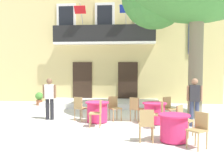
{
  "coord_description": "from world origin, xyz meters",
  "views": [
    {
      "loc": [
        1.0,
        -10.1,
        2.06
      ],
      "look_at": [
        -0.22,
        1.42,
        1.3
      ],
      "focal_mm": 43.11,
      "sensor_mm": 36.0,
      "label": 1
    }
  ],
  "objects_px": {
    "cafe_table_front": "(154,113)",
    "ground_planter_left": "(39,98)",
    "cafe_chair_front_0": "(159,113)",
    "pedestrian_mid_plaza": "(50,96)",
    "cafe_chair_near_tree_2": "(183,118)",
    "cafe_table_middle": "(97,112)",
    "cafe_chair_middle_2": "(97,112)",
    "cafe_table_near_tree": "(174,128)",
    "cafe_chair_near_tree_0": "(146,123)",
    "cafe_chair_front_2": "(136,107)",
    "cafe_chair_middle_1": "(80,107)",
    "cafe_chair_middle_0": "(114,106)",
    "cafe_chair_front_1": "(169,107)",
    "pedestrian_near_entrance": "(194,99)",
    "cafe_chair_near_tree_1": "(199,128)"
  },
  "relations": [
    {
      "from": "cafe_table_front",
      "to": "cafe_chair_middle_1",
      "type": "bearing_deg",
      "value": 174.83
    },
    {
      "from": "cafe_chair_middle_1",
      "to": "pedestrian_mid_plaza",
      "type": "bearing_deg",
      "value": 175.97
    },
    {
      "from": "cafe_chair_near_tree_1",
      "to": "ground_planter_left",
      "type": "relative_size",
      "value": 1.32
    },
    {
      "from": "cafe_chair_near_tree_1",
      "to": "cafe_chair_middle_0",
      "type": "bearing_deg",
      "value": 126.57
    },
    {
      "from": "cafe_chair_middle_2",
      "to": "cafe_chair_near_tree_2",
      "type": "bearing_deg",
      "value": -18.57
    },
    {
      "from": "cafe_chair_near_tree_1",
      "to": "cafe_chair_front_1",
      "type": "height_order",
      "value": "same"
    },
    {
      "from": "cafe_chair_near_tree_0",
      "to": "cafe_chair_front_2",
      "type": "xyz_separation_m",
      "value": [
        -0.34,
        2.75,
        0.0
      ]
    },
    {
      "from": "cafe_table_near_tree",
      "to": "ground_planter_left",
      "type": "distance_m",
      "value": 8.9
    },
    {
      "from": "cafe_chair_near_tree_1",
      "to": "cafe_chair_middle_0",
      "type": "relative_size",
      "value": 1.0
    },
    {
      "from": "cafe_chair_near_tree_1",
      "to": "cafe_chair_front_2",
      "type": "relative_size",
      "value": 1.0
    },
    {
      "from": "pedestrian_mid_plaza",
      "to": "cafe_table_near_tree",
      "type": "bearing_deg",
      "value": -31.08
    },
    {
      "from": "cafe_chair_near_tree_2",
      "to": "ground_planter_left",
      "type": "distance_m",
      "value": 8.69
    },
    {
      "from": "cafe_chair_near_tree_0",
      "to": "cafe_chair_front_1",
      "type": "height_order",
      "value": "same"
    },
    {
      "from": "pedestrian_near_entrance",
      "to": "pedestrian_mid_plaza",
      "type": "xyz_separation_m",
      "value": [
        -5.33,
        0.63,
        -0.03
      ]
    },
    {
      "from": "cafe_table_middle",
      "to": "cafe_chair_middle_1",
      "type": "xyz_separation_m",
      "value": [
        -0.71,
        0.25,
        0.14
      ]
    },
    {
      "from": "cafe_table_near_tree",
      "to": "cafe_chair_middle_2",
      "type": "relative_size",
      "value": 0.95
    },
    {
      "from": "pedestrian_near_entrance",
      "to": "ground_planter_left",
      "type": "bearing_deg",
      "value": 148.97
    },
    {
      "from": "cafe_chair_near_tree_0",
      "to": "pedestrian_near_entrance",
      "type": "bearing_deg",
      "value": 51.81
    },
    {
      "from": "cafe_chair_middle_2",
      "to": "pedestrian_near_entrance",
      "type": "bearing_deg",
      "value": 7.63
    },
    {
      "from": "cafe_chair_middle_0",
      "to": "cafe_chair_front_1",
      "type": "height_order",
      "value": "same"
    },
    {
      "from": "cafe_table_middle",
      "to": "cafe_chair_middle_2",
      "type": "distance_m",
      "value": 0.77
    },
    {
      "from": "cafe_chair_middle_0",
      "to": "cafe_table_middle",
      "type": "bearing_deg",
      "value": -140.09
    },
    {
      "from": "cafe_table_middle",
      "to": "cafe_chair_middle_0",
      "type": "height_order",
      "value": "cafe_chair_middle_0"
    },
    {
      "from": "cafe_chair_middle_2",
      "to": "cafe_chair_front_0",
      "type": "xyz_separation_m",
      "value": [
        2.06,
        -0.01,
        0.0
      ]
    },
    {
      "from": "cafe_table_middle",
      "to": "pedestrian_mid_plaza",
      "type": "distance_m",
      "value": 2.01
    },
    {
      "from": "pedestrian_mid_plaza",
      "to": "cafe_chair_near_tree_2",
      "type": "bearing_deg",
      "value": -22.67
    },
    {
      "from": "cafe_chair_near_tree_2",
      "to": "pedestrian_mid_plaza",
      "type": "distance_m",
      "value": 5.15
    },
    {
      "from": "cafe_chair_near_tree_2",
      "to": "cafe_chair_front_2",
      "type": "relative_size",
      "value": 1.0
    },
    {
      "from": "cafe_chair_near_tree_2",
      "to": "cafe_chair_front_0",
      "type": "bearing_deg",
      "value": 125.47
    },
    {
      "from": "cafe_chair_middle_2",
      "to": "cafe_chair_front_0",
      "type": "height_order",
      "value": "same"
    },
    {
      "from": "cafe_table_front",
      "to": "cafe_chair_front_0",
      "type": "relative_size",
      "value": 0.95
    },
    {
      "from": "cafe_table_front",
      "to": "ground_planter_left",
      "type": "xyz_separation_m",
      "value": [
        -5.85,
        4.02,
        -0.01
      ]
    },
    {
      "from": "cafe_chair_front_2",
      "to": "pedestrian_mid_plaza",
      "type": "height_order",
      "value": "pedestrian_mid_plaza"
    },
    {
      "from": "cafe_table_near_tree",
      "to": "cafe_chair_near_tree_0",
      "type": "height_order",
      "value": "cafe_chair_near_tree_0"
    },
    {
      "from": "cafe_chair_middle_1",
      "to": "cafe_table_front",
      "type": "bearing_deg",
      "value": -5.17
    },
    {
      "from": "cafe_chair_near_tree_2",
      "to": "cafe_chair_middle_2",
      "type": "relative_size",
      "value": 1.0
    },
    {
      "from": "cafe_table_front",
      "to": "cafe_chair_front_0",
      "type": "distance_m",
      "value": 0.77
    },
    {
      "from": "cafe_chair_near_tree_0",
      "to": "cafe_chair_middle_0",
      "type": "xyz_separation_m",
      "value": [
        -1.16,
        2.92,
        0.0
      ]
    },
    {
      "from": "cafe_chair_near_tree_1",
      "to": "cafe_chair_middle_2",
      "type": "bearing_deg",
      "value": 144.35
    },
    {
      "from": "cafe_table_middle",
      "to": "cafe_chair_middle_2",
      "type": "height_order",
      "value": "cafe_chair_middle_2"
    },
    {
      "from": "cafe_chair_middle_2",
      "to": "cafe_chair_front_0",
      "type": "relative_size",
      "value": 1.0
    },
    {
      "from": "cafe_chair_middle_2",
      "to": "pedestrian_mid_plaza",
      "type": "relative_size",
      "value": 0.57
    },
    {
      "from": "cafe_chair_front_0",
      "to": "pedestrian_mid_plaza",
      "type": "bearing_deg",
      "value": 165.19
    },
    {
      "from": "cafe_chair_near_tree_0",
      "to": "cafe_table_middle",
      "type": "distance_m",
      "value": 2.99
    },
    {
      "from": "cafe_table_near_tree",
      "to": "cafe_chair_front_1",
      "type": "height_order",
      "value": "cafe_chair_front_1"
    },
    {
      "from": "cafe_chair_near_tree_0",
      "to": "ground_planter_left",
      "type": "height_order",
      "value": "cafe_chair_near_tree_0"
    },
    {
      "from": "cafe_chair_near_tree_2",
      "to": "cafe_chair_front_0",
      "type": "relative_size",
      "value": 1.0
    },
    {
      "from": "cafe_chair_front_1",
      "to": "ground_planter_left",
      "type": "xyz_separation_m",
      "value": [
        -6.4,
        3.51,
        -0.14
      ]
    },
    {
      "from": "cafe_chair_near_tree_1",
      "to": "pedestrian_near_entrance",
      "type": "bearing_deg",
      "value": 81.52
    },
    {
      "from": "cafe_chair_near_tree_1",
      "to": "cafe_chair_near_tree_0",
      "type": "bearing_deg",
      "value": 163.06
    }
  ]
}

